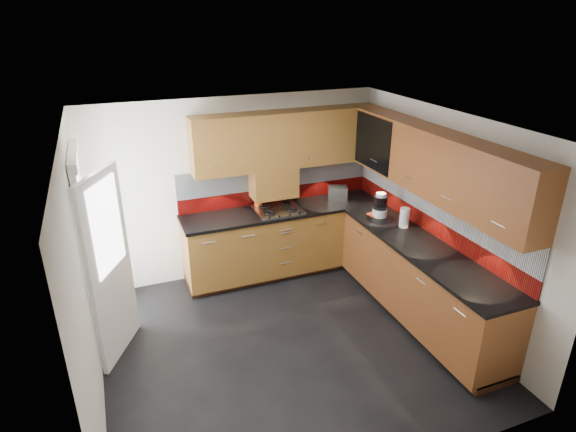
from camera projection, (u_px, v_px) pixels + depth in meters
name	position (u px, v px, depth m)	size (l,w,h in m)	color
room	(287.00, 218.00, 4.68)	(4.00, 3.80, 2.64)	black
base_cabinets	(345.00, 261.00, 6.07)	(2.70, 3.20, 0.95)	brown
countertop	(346.00, 227.00, 5.87)	(2.72, 3.22, 0.04)	black
backsplash	(355.00, 197.00, 6.02)	(2.70, 3.20, 0.54)	maroon
upper_cabinets	(360.00, 151.00, 5.63)	(2.50, 3.20, 0.72)	brown
extractor_hood	(274.00, 182.00, 6.32)	(0.60, 0.33, 0.40)	brown
glass_cabinet	(383.00, 140.00, 6.02)	(0.32, 0.80, 0.66)	black
back_door	(98.00, 258.00, 4.90)	(0.42, 1.19, 2.04)	white
gas_hob	(278.00, 209.00, 6.30)	(0.60, 0.52, 0.05)	silver
utensil_pot	(258.00, 200.00, 6.39)	(0.11, 0.11, 0.39)	#EB4D16
toaster	(337.00, 193.00, 6.66)	(0.30, 0.25, 0.19)	silver
food_processor	(380.00, 206.00, 6.08)	(0.19, 0.19, 0.31)	white
paper_towel	(404.00, 218.00, 5.79)	(0.11, 0.11, 0.24)	white
orange_cloth	(374.00, 214.00, 6.17)	(0.15, 0.13, 0.02)	#F4461B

